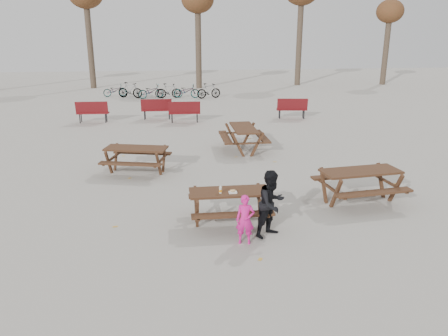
{
  "coord_description": "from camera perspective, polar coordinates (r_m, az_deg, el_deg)",
  "views": [
    {
      "loc": [
        -1.26,
        -9.12,
        4.23
      ],
      "look_at": [
        0.0,
        1.0,
        1.0
      ],
      "focal_mm": 35.0,
      "sensor_mm": 36.0,
      "label": 1
    }
  ],
  "objects": [
    {
      "name": "fallen_leaves",
      "position": [
        12.49,
        1.43,
        -2.21
      ],
      "size": [
        11.0,
        11.0,
        0.01
      ],
      "primitive_type": null,
      "color": "gold",
      "rests_on": "ground"
    },
    {
      "name": "adult",
      "position": [
        9.29,
        6.24,
        -4.65
      ],
      "size": [
        0.9,
        0.86,
        1.46
      ],
      "primitive_type": "imported",
      "rotation": [
        0.0,
        0.0,
        0.61
      ],
      "color": "black",
      "rests_on": "ground"
    },
    {
      "name": "park_bench_row",
      "position": [
        21.49,
        -5.45,
        7.55
      ],
      "size": [
        11.28,
        1.48,
        1.03
      ],
      "color": "maroon",
      "rests_on": "ground"
    },
    {
      "name": "picnic_table_north",
      "position": [
        13.72,
        -11.33,
        1.02
      ],
      "size": [
        2.18,
        1.92,
        0.81
      ],
      "primitive_type": null,
      "rotation": [
        0.0,
        0.0,
        -0.25
      ],
      "color": "#361C13",
      "rests_on": "ground"
    },
    {
      "name": "main_picnic_table",
      "position": [
        9.9,
        0.72,
        -4.02
      ],
      "size": [
        1.8,
        1.45,
        0.78
      ],
      "color": "#361C13",
      "rests_on": "ground"
    },
    {
      "name": "ground",
      "position": [
        10.13,
        0.7,
        -7.1
      ],
      "size": [
        80.0,
        80.0,
        0.0
      ],
      "primitive_type": "plane",
      "color": "gray",
      "rests_on": "ground"
    },
    {
      "name": "bread_roll",
      "position": [
        9.68,
        1.16,
        -2.97
      ],
      "size": [
        0.14,
        0.06,
        0.05
      ],
      "primitive_type": "ellipsoid",
      "color": "tan",
      "rests_on": "food_tray"
    },
    {
      "name": "soda_bottle",
      "position": [
        9.67,
        -0.46,
        -2.91
      ],
      "size": [
        0.07,
        0.07,
        0.17
      ],
      "color": "silver",
      "rests_on": "main_picnic_table"
    },
    {
      "name": "picnic_table_east",
      "position": [
        11.66,
        17.26,
        -2.29
      ],
      "size": [
        2.16,
        1.82,
        0.86
      ],
      "primitive_type": null,
      "rotation": [
        0.0,
        0.0,
        0.12
      ],
      "color": "#361C13",
      "rests_on": "ground"
    },
    {
      "name": "picnic_table_far",
      "position": [
        16.01,
        2.57,
        3.85
      ],
      "size": [
        1.63,
        2.02,
        0.87
      ],
      "primitive_type": null,
      "rotation": [
        0.0,
        0.0,
        1.57
      ],
      "color": "#361C13",
      "rests_on": "ground"
    },
    {
      "name": "bicycle_row",
      "position": [
        29.11,
        -8.32,
        9.95
      ],
      "size": [
        7.74,
        2.35,
        1.0
      ],
      "color": "black",
      "rests_on": "ground"
    },
    {
      "name": "tree_row",
      "position": [
        34.39,
        -3.72,
        20.81
      ],
      "size": [
        32.17,
        3.52,
        8.26
      ],
      "color": "#382B21",
      "rests_on": "ground"
    },
    {
      "name": "food_tray",
      "position": [
        9.69,
        1.16,
        -3.2
      ],
      "size": [
        0.18,
        0.11,
        0.03
      ],
      "primitive_type": "cube",
      "color": "white",
      "rests_on": "main_picnic_table"
    },
    {
      "name": "child",
      "position": [
        9.0,
        2.78,
        -6.77
      ],
      "size": [
        0.42,
        0.32,
        1.05
      ],
      "primitive_type": "imported",
      "rotation": [
        0.0,
        0.0,
        -0.19
      ],
      "color": "#DB1B85",
      "rests_on": "ground"
    }
  ]
}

